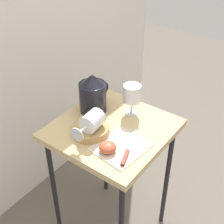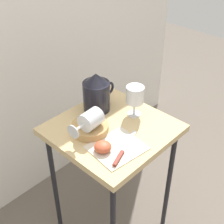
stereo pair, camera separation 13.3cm
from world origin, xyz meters
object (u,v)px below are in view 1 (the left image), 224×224
at_px(knife, 127,151).
at_px(pitcher, 93,96).
at_px(wine_glass_upright, 132,95).
at_px(table, 112,141).
at_px(wine_glass_tipped_near, 92,121).
at_px(basket_tray, 91,130).
at_px(apple_half_left, 108,147).

bearing_deg(knife, pitcher, 62.93).
distance_m(pitcher, knife, 0.34).
height_order(pitcher, wine_glass_upright, pitcher).
height_order(table, pitcher, pitcher).
height_order(wine_glass_tipped_near, knife, wine_glass_tipped_near).
bearing_deg(wine_glass_upright, basket_tray, 165.90).
height_order(apple_half_left, knife, apple_half_left).
distance_m(basket_tray, wine_glass_upright, 0.25).
distance_m(basket_tray, pitcher, 0.18).
height_order(basket_tray, pitcher, pitcher).
height_order(basket_tray, apple_half_left, apple_half_left).
bearing_deg(wine_glass_upright, table, 176.59).
bearing_deg(table, pitcher, 70.43).
bearing_deg(wine_glass_tipped_near, basket_tray, 59.56).
relative_size(table, basket_tray, 4.49).
bearing_deg(pitcher, basket_tray, -144.40).
height_order(basket_tray, knife, basket_tray).
xyz_separation_m(basket_tray, apple_half_left, (-0.05, -0.13, 0.01)).
height_order(basket_tray, wine_glass_tipped_near, wine_glass_tipped_near).
relative_size(pitcher, wine_glass_upright, 1.28).
bearing_deg(basket_tray, table, -29.28).
height_order(table, wine_glass_tipped_near, wine_glass_tipped_near).
bearing_deg(pitcher, apple_half_left, -129.79).
relative_size(wine_glass_tipped_near, apple_half_left, 2.27).
xyz_separation_m(wine_glass_upright, apple_half_left, (-0.28, -0.07, -0.08)).
bearing_deg(basket_tray, wine_glass_upright, -14.10).
relative_size(basket_tray, pitcher, 0.85).
bearing_deg(apple_half_left, basket_tray, 68.16).
distance_m(table, basket_tray, 0.14).
xyz_separation_m(basket_tray, wine_glass_tipped_near, (-0.01, -0.02, 0.06)).
distance_m(basket_tray, wine_glass_tipped_near, 0.06).
distance_m(wine_glass_upright, knife, 0.29).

